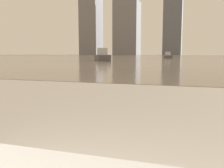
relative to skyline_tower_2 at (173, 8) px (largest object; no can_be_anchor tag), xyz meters
name	(u,v)px	position (x,y,z in m)	size (l,w,h in m)	color
harbor_water	(188,57)	(7.57, -56.00, -20.71)	(180.00, 110.00, 0.01)	gray
harbor_boat_1	(102,56)	(-1.17, -91.62, -20.21)	(2.92, 3.91, 1.41)	#4C4C51
harbor_boat_2	(168,56)	(4.65, -76.36, -20.34)	(1.65, 2.98, 1.06)	#4C4C51
skyline_tower_0	(91,22)	(-39.76, 0.00, -4.40)	(8.63, 11.18, 32.63)	slate
skyline_tower_1	(127,28)	(-21.36, 0.00, -8.21)	(11.32, 10.94, 25.02)	slate
skyline_tower_2	(173,8)	(0.00, 0.00, 0.00)	(7.95, 10.88, 41.44)	slate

